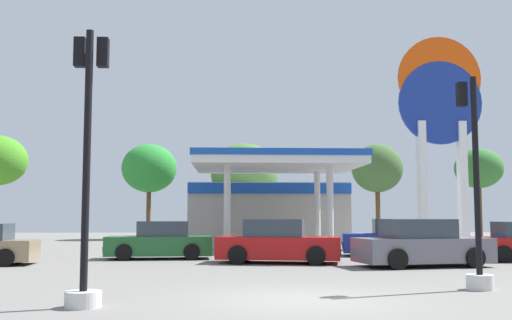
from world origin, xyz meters
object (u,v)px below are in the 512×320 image
traffic_signal_1 (476,217)px  tree_3 (377,169)px  traffic_signal_0 (86,195)px  car_4 (422,245)px  car_5 (396,239)px  car_0 (160,242)px  tree_1 (149,169)px  car_2 (278,243)px  tree_4 (479,169)px  station_pole_sign (440,114)px  tree_2 (244,174)px

traffic_signal_1 → tree_3: tree_3 is taller
traffic_signal_0 → traffic_signal_1: 8.63m
car_4 → car_5: bearing=83.7°
car_4 → car_0: bearing=156.7°
car_0 → tree_1: bearing=98.9°
car_5 → traffic_signal_0: bearing=-126.2°
car_2 → traffic_signal_1: 8.64m
traffic_signal_0 → tree_3: tree_3 is taller
car_0 → tree_3: 21.42m
traffic_signal_1 → tree_4: 31.02m
station_pole_sign → car_0: (-13.76, -7.10, -6.34)m
car_4 → traffic_signal_0: bearing=-137.9°
car_4 → tree_4: tree_4 is taller
car_5 → car_4: bearing=-96.3°
traffic_signal_1 → tree_4: bearing=66.5°
traffic_signal_1 → tree_1: (-11.21, 28.48, 3.27)m
traffic_signal_1 → tree_4: (12.31, 28.28, 3.33)m
car_4 → traffic_signal_0: 12.22m
tree_1 → station_pole_sign: bearing=-34.7°
station_pole_sign → traffic_signal_0: bearing=-125.8°
station_pole_sign → tree_3: station_pole_sign is taller
car_5 → tree_1: tree_1 is taller
car_0 → tree_2: bearing=77.1°
car_4 → traffic_signal_0: size_ratio=0.88×
station_pole_sign → traffic_signal_0: (-13.80, -19.10, -4.93)m
station_pole_sign → car_4: 13.51m
car_4 → car_5: size_ratio=1.02×
station_pole_sign → car_2: station_pole_sign is taller
tree_3 → traffic_signal_1: bearing=-99.6°
car_0 → car_5: size_ratio=0.92×
station_pole_sign → traffic_signal_1: (-5.46, -16.94, -5.34)m
car_5 → tree_3: bearing=78.2°
tree_4 → car_2: bearing=-128.2°
traffic_signal_0 → tree_2: size_ratio=0.81×
traffic_signal_1 → tree_1: tree_1 is taller
station_pole_sign → tree_3: bearing=95.8°
car_2 → tree_4: bearing=51.8°
car_0 → car_2: (4.40, -2.18, 0.04)m
car_0 → car_4: (8.97, -3.86, 0.05)m
car_4 → tree_2: size_ratio=0.71×
tree_3 → tree_4: tree_3 is taller
station_pole_sign → car_5: (-4.24, -6.04, -6.30)m
traffic_signal_0 → tree_3: (12.83, 28.67, 2.75)m
car_0 → car_2: car_2 is taller
car_0 → car_2: bearing=-26.3°
tree_2 → traffic_signal_1: bearing=-80.0°
station_pole_sign → traffic_signal_1: size_ratio=2.26×
station_pole_sign → car_5: size_ratio=2.47×
tree_2 → tree_3: size_ratio=0.99×
car_5 → tree_4: tree_4 is taller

